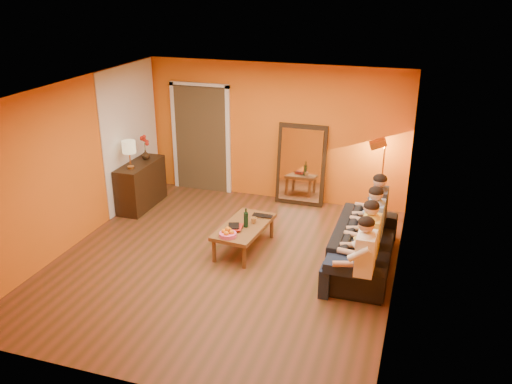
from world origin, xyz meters
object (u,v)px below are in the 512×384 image
(sofa, at_px, (363,245))
(person_far_left, at_px, (365,260))
(sideboard, at_px, (141,185))
(dog, at_px, (355,264))
(person_mid_left, at_px, (370,242))
(vase, at_px, (146,155))
(coffee_table, at_px, (244,237))
(table_lamp, at_px, (130,155))
(laptop, at_px, (262,217))
(mirror_frame, at_px, (301,165))
(floor_lamp, at_px, (382,181))
(wine_bottle, at_px, (246,218))
(person_mid_right, at_px, (375,226))
(tumbler, at_px, (254,220))
(person_far_right, at_px, (378,211))

(sofa, bearing_deg, person_far_left, -172.59)
(sideboard, xyz_separation_m, dog, (4.21, -1.56, -0.12))
(dog, bearing_deg, person_mid_left, 59.50)
(sofa, bearing_deg, vase, 74.16)
(coffee_table, bearing_deg, table_lamp, 167.82)
(table_lamp, xyz_separation_m, laptop, (2.57, -0.40, -0.67))
(vase, bearing_deg, mirror_frame, 16.57)
(sofa, bearing_deg, dog, 177.27)
(floor_lamp, distance_m, wine_bottle, 2.66)
(dog, bearing_deg, person_mid_right, 91.91)
(table_lamp, relative_size, person_mid_right, 0.42)
(sofa, height_order, wine_bottle, wine_bottle)
(sideboard, xyz_separation_m, person_mid_right, (4.37, -0.85, 0.18))
(sideboard, xyz_separation_m, person_far_left, (4.37, -1.95, 0.18))
(tumbler, bearing_deg, person_mid_left, -14.21)
(sideboard, height_order, floor_lamp, floor_lamp)
(wine_bottle, height_order, laptop, wine_bottle)
(sofa, xyz_separation_m, wine_bottle, (-1.80, -0.15, 0.26))
(mirror_frame, relative_size, wine_bottle, 4.90)
(tumbler, bearing_deg, dog, -20.33)
(sofa, bearing_deg, coffee_table, 93.11)
(table_lamp, relative_size, wine_bottle, 1.65)
(dog, distance_m, tumbler, 1.82)
(table_lamp, bearing_deg, vase, 90.00)
(floor_lamp, relative_size, person_mid_left, 1.18)
(person_far_left, height_order, person_mid_left, same)
(sofa, bearing_deg, person_mid_right, -52.43)
(floor_lamp, bearing_deg, person_far_right, -97.60)
(person_far_right, bearing_deg, laptop, -167.44)
(tumbler, bearing_deg, table_lamp, 165.86)
(person_mid_right, bearing_deg, sofa, -142.43)
(person_mid_left, bearing_deg, tumbler, 165.79)
(person_mid_left, relative_size, laptop, 3.71)
(coffee_table, relative_size, tumbler, 12.39)
(coffee_table, distance_m, wine_bottle, 0.37)
(table_lamp, xyz_separation_m, floor_lamp, (4.30, 1.10, -0.39))
(dog, distance_m, person_far_left, 0.52)
(person_far_left, bearing_deg, coffee_table, 155.52)
(sideboard, height_order, vase, vase)
(person_far_right, bearing_deg, vase, 172.78)
(mirror_frame, height_order, person_far_right, mirror_frame)
(person_far_right, bearing_deg, person_far_left, -90.00)
(person_far_left, bearing_deg, person_mid_right, 90.00)
(floor_lamp, distance_m, laptop, 2.31)
(sofa, bearing_deg, wine_bottle, 94.78)
(sofa, bearing_deg, floor_lamp, -2.01)
(mirror_frame, bearing_deg, sofa, -54.51)
(mirror_frame, bearing_deg, tumbler, -97.80)
(table_lamp, height_order, person_far_left, table_lamp)
(dog, xyz_separation_m, person_mid_right, (0.16, 0.71, 0.30))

